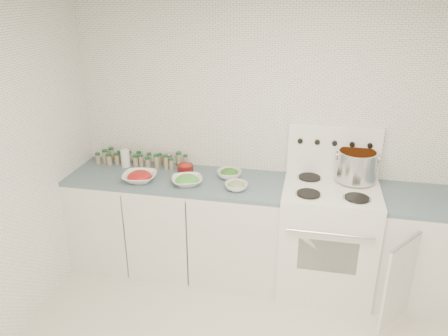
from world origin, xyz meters
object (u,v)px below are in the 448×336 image
bowl_tomato (140,177)px  stove (327,235)px  bowl_snowpea (187,180)px  stock_pot (356,164)px

bowl_tomato → stove: bearing=4.8°
stove → bowl_snowpea: (-1.17, -0.11, 0.44)m
stove → bowl_tomato: bearing=-175.2°
bowl_tomato → bowl_snowpea: bowl_tomato is taller
bowl_tomato → bowl_snowpea: size_ratio=0.96×
stock_pot → bowl_snowpea: (-1.35, -0.28, -0.14)m
bowl_tomato → bowl_snowpea: 0.41m
stock_pot → bowl_tomato: bearing=-170.5°
stock_pot → bowl_tomato: (-1.76, -0.29, -0.14)m
stove → stock_pot: size_ratio=3.96×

